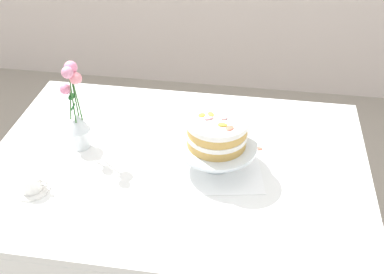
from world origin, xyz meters
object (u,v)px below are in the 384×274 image
object	(u,v)px
cake_stand	(216,148)
flower_vase	(77,115)
dining_table	(176,183)
layer_cake	(217,132)
teacup	(31,184)

from	to	relation	value
cake_stand	flower_vase	xyz separation A→B (m)	(-0.52, 0.04, 0.07)
dining_table	cake_stand	bearing A→B (deg)	6.05
layer_cake	flower_vase	distance (m)	0.52
layer_cake	dining_table	bearing A→B (deg)	-173.96
dining_table	layer_cake	world-z (taller)	layer_cake
dining_table	teacup	xyz separation A→B (m)	(-0.46, -0.21, 0.12)
layer_cake	flower_vase	bearing A→B (deg)	175.93
flower_vase	teacup	bearing A→B (deg)	-108.12
dining_table	layer_cake	xyz separation A→B (m)	(0.15, 0.02, 0.24)
flower_vase	teacup	xyz separation A→B (m)	(-0.09, -0.26, -0.12)
dining_table	layer_cake	bearing A→B (deg)	6.04
cake_stand	teacup	size ratio (longest dim) A/B	2.33
layer_cake	flower_vase	world-z (taller)	flower_vase
cake_stand	teacup	distance (m)	0.65
cake_stand	teacup	bearing A→B (deg)	-159.75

